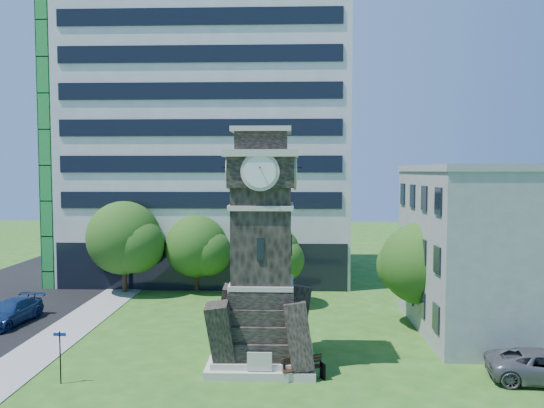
{
  "coord_description": "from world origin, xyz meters",
  "views": [
    {
      "loc": [
        4.44,
        -25.28,
        10.03
      ],
      "look_at": [
        3.33,
        7.57,
        7.98
      ],
      "focal_mm": 35.0,
      "sensor_mm": 36.0,
      "label": 1
    }
  ],
  "objects_px": {
    "car_street_north": "(10,312)",
    "park_bench": "(302,367)",
    "clock_tower": "(262,262)",
    "street_sign": "(60,351)"
  },
  "relations": [
    {
      "from": "car_street_north",
      "to": "park_bench",
      "type": "bearing_deg",
      "value": -17.84
    },
    {
      "from": "clock_tower",
      "to": "street_sign",
      "type": "xyz_separation_m",
      "value": [
        -9.35,
        -3.21,
        -3.71
      ]
    },
    {
      "from": "park_bench",
      "to": "car_street_north",
      "type": "bearing_deg",
      "value": 132.59
    },
    {
      "from": "street_sign",
      "to": "clock_tower",
      "type": "bearing_deg",
      "value": 20.85
    },
    {
      "from": "park_bench",
      "to": "street_sign",
      "type": "xyz_separation_m",
      "value": [
        -11.42,
        -1.04,
        1.01
      ]
    },
    {
      "from": "park_bench",
      "to": "street_sign",
      "type": "height_order",
      "value": "street_sign"
    },
    {
      "from": "park_bench",
      "to": "clock_tower",
      "type": "bearing_deg",
      "value": 110.37
    },
    {
      "from": "park_bench",
      "to": "street_sign",
      "type": "distance_m",
      "value": 11.52
    },
    {
      "from": "clock_tower",
      "to": "park_bench",
      "type": "relative_size",
      "value": 5.92
    },
    {
      "from": "street_sign",
      "to": "park_bench",
      "type": "bearing_deg",
      "value": 7.09
    }
  ]
}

